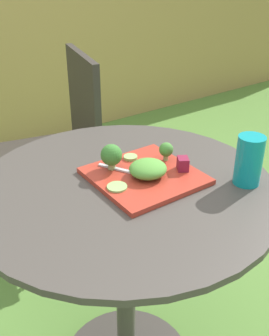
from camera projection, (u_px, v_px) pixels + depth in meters
patio_table at (125, 271)px, 1.23m from camera, size 0.81×0.81×0.75m
patio_chair at (63, 137)px, 1.90m from camera, size 0.52×0.52×0.90m
salad_plate at (145, 176)px, 1.11m from camera, size 0.27×0.27×0.01m
drinking_glass at (249, 163)px, 1.06m from camera, size 0.07×0.07×0.13m
fork at (128, 172)px, 1.11m from camera, size 0.09×0.14×0.00m
lettuce_mound at (148, 169)px, 1.09m from camera, size 0.10×0.10×0.04m
broccoli_floret_0 at (111, 155)px, 1.11m from camera, size 0.06×0.06×0.07m
broccoli_floret_1 at (166, 150)px, 1.16m from camera, size 0.04×0.04×0.05m
cucumber_slice_0 at (130, 157)px, 1.18m from camera, size 0.04×0.04×0.01m
cucumber_slice_1 at (117, 187)px, 1.04m from camera, size 0.05×0.05×0.01m
beet_chunk_0 at (183, 164)px, 1.12m from camera, size 0.04×0.05×0.04m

